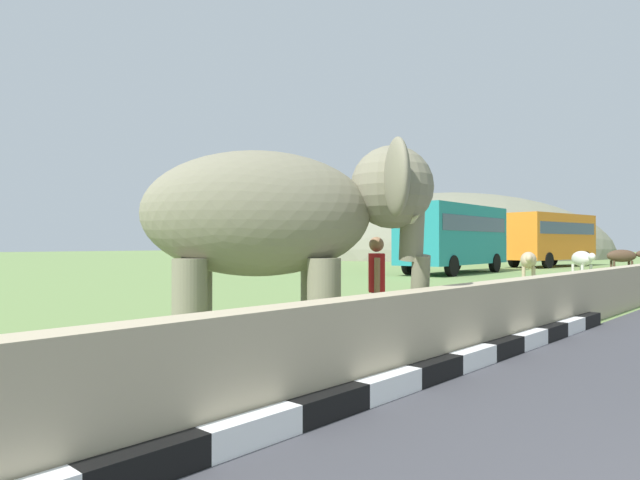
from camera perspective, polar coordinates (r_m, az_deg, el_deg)
name	(u,v)px	position (r m, az deg, el deg)	size (l,w,h in m)	color
striped_curb	(294,417)	(4.77, -2.71, -17.84)	(16.20, 0.20, 0.24)	white
barrier_parapet	(418,333)	(6.67, 10.06, -9.44)	(28.00, 0.36, 1.00)	tan
elephant	(284,217)	(7.53, -3.70, 2.35)	(3.90, 3.74, 2.92)	#78745D
person_handler	(376,285)	(8.49, 5.86, -4.60)	(0.57, 0.48, 1.66)	navy
bus_teal	(454,233)	(29.46, 13.64, 0.67)	(8.23, 2.93, 3.50)	teal
bus_orange	(550,236)	(39.96, 22.69, 0.42)	(8.30, 3.51, 3.50)	orange
cow_near	(529,261)	(22.91, 20.74, -2.04)	(1.90, 1.14, 1.23)	tan
cow_mid	(582,259)	(26.34, 25.46, -1.81)	(1.70, 1.57, 1.23)	beige
cow_far	(622,256)	(33.27, 28.77, -1.49)	(1.47, 1.76, 1.23)	#473323
hill_east	(452,257)	(66.92, 13.51, -1.68)	(42.45, 33.96, 14.76)	slate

